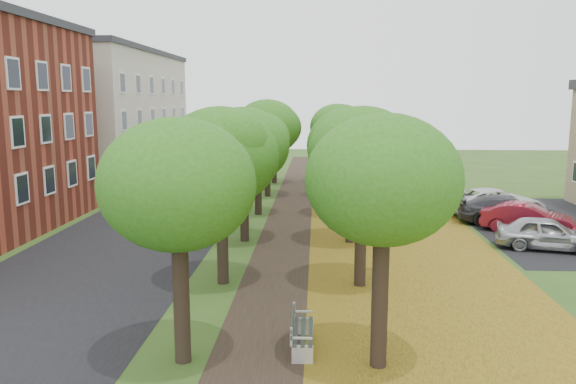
# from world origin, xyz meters

# --- Properties ---
(ground) EXTENTS (120.00, 120.00, 0.00)m
(ground) POSITION_xyz_m (0.00, 0.00, 0.00)
(ground) COLOR #2D4C19
(ground) RESTS_ON ground
(street_asphalt) EXTENTS (8.00, 70.00, 0.01)m
(street_asphalt) POSITION_xyz_m (-7.50, 15.00, 0.00)
(street_asphalt) COLOR black
(street_asphalt) RESTS_ON ground
(footpath) EXTENTS (3.20, 70.00, 0.01)m
(footpath) POSITION_xyz_m (0.00, 15.00, 0.00)
(footpath) COLOR black
(footpath) RESTS_ON ground
(leaf_verge) EXTENTS (7.50, 70.00, 0.01)m
(leaf_verge) POSITION_xyz_m (5.00, 15.00, 0.01)
(leaf_verge) COLOR olive
(leaf_verge) RESTS_ON ground
(parking_lot) EXTENTS (9.00, 16.00, 0.01)m
(parking_lot) POSITION_xyz_m (13.50, 16.00, 0.00)
(parking_lot) COLOR black
(parking_lot) RESTS_ON ground
(tree_row_west) EXTENTS (3.97, 33.97, 6.08)m
(tree_row_west) POSITION_xyz_m (-2.20, 15.00, 4.37)
(tree_row_west) COLOR black
(tree_row_west) RESTS_ON ground
(tree_row_east) EXTENTS (3.97, 33.97, 6.08)m
(tree_row_east) POSITION_xyz_m (2.60, 15.00, 4.37)
(tree_row_east) COLOR black
(tree_row_east) RESTS_ON ground
(building_cream) EXTENTS (10.30, 20.30, 10.40)m
(building_cream) POSITION_xyz_m (-17.00, 33.00, 5.21)
(building_cream) COLOR beige
(building_cream) RESTS_ON ground
(bench) EXTENTS (0.57, 1.91, 0.90)m
(bench) POSITION_xyz_m (0.69, 0.87, 0.47)
(bench) COLOR #2C3731
(bench) RESTS_ON ground
(car_silver) EXTENTS (4.47, 2.69, 1.43)m
(car_silver) POSITION_xyz_m (11.00, 11.16, 0.71)
(car_silver) COLOR #A4A5A9
(car_silver) RESTS_ON ground
(car_red) EXTENTS (4.50, 3.08, 1.40)m
(car_red) POSITION_xyz_m (11.32, 14.38, 0.70)
(car_red) COLOR maroon
(car_red) RESTS_ON ground
(car_grey) EXTENTS (5.29, 2.83, 1.46)m
(car_grey) POSITION_xyz_m (11.00, 16.16, 0.73)
(car_grey) COLOR #2E2E32
(car_grey) RESTS_ON ground
(car_white) EXTENTS (5.96, 3.83, 1.53)m
(car_white) POSITION_xyz_m (11.00, 18.33, 0.76)
(car_white) COLOR silver
(car_white) RESTS_ON ground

